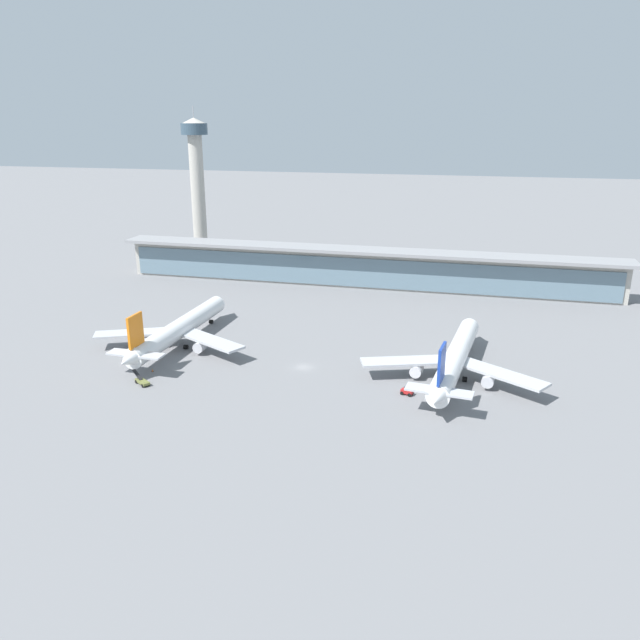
{
  "coord_description": "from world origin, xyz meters",
  "views": [
    {
      "loc": [
        41.24,
        -147.1,
        63.0
      ],
      "look_at": [
        0.0,
        18.27,
        7.42
      ],
      "focal_mm": 34.82,
      "sensor_mm": 36.0,
      "label": 1
    }
  ],
  "objects_px": {
    "service_truck_under_wing_red": "(407,391)",
    "control_tower": "(197,177)",
    "safety_cone_alpha": "(153,370)",
    "service_truck_near_nose_olive": "(142,381)",
    "airliner_centre_stand": "(455,359)",
    "airliner_left_stand": "(178,330)",
    "service_truck_mid_apron_yellow": "(502,373)"
  },
  "relations": [
    {
      "from": "airliner_centre_stand",
      "to": "control_tower",
      "type": "height_order",
      "value": "control_tower"
    },
    {
      "from": "control_tower",
      "to": "safety_cone_alpha",
      "type": "distance_m",
      "value": 147.97
    },
    {
      "from": "airliner_left_stand",
      "to": "service_truck_under_wing_red",
      "type": "distance_m",
      "value": 70.19
    },
    {
      "from": "airliner_centre_stand",
      "to": "service_truck_near_nose_olive",
      "type": "xyz_separation_m",
      "value": [
        -75.08,
        -22.96,
        -4.27
      ]
    },
    {
      "from": "control_tower",
      "to": "airliner_left_stand",
      "type": "bearing_deg",
      "value": -68.66
    },
    {
      "from": "airliner_centre_stand",
      "to": "service_truck_near_nose_olive",
      "type": "height_order",
      "value": "airliner_centre_stand"
    },
    {
      "from": "service_truck_near_nose_olive",
      "to": "service_truck_mid_apron_yellow",
      "type": "xyz_separation_m",
      "value": [
        87.08,
        27.24,
        0.07
      ]
    },
    {
      "from": "airliner_centre_stand",
      "to": "service_truck_under_wing_red",
      "type": "xyz_separation_m",
      "value": [
        -10.46,
        -13.25,
        -4.21
      ]
    },
    {
      "from": "service_truck_under_wing_red",
      "to": "safety_cone_alpha",
      "type": "bearing_deg",
      "value": -178.59
    },
    {
      "from": "airliner_left_stand",
      "to": "service_truck_under_wing_red",
      "type": "xyz_separation_m",
      "value": [
        67.89,
        -17.33,
        -4.21
      ]
    },
    {
      "from": "airliner_centre_stand",
      "to": "service_truck_mid_apron_yellow",
      "type": "xyz_separation_m",
      "value": [
        12.0,
        4.28,
        -4.21
      ]
    },
    {
      "from": "airliner_left_stand",
      "to": "airliner_centre_stand",
      "type": "xyz_separation_m",
      "value": [
        78.35,
        -4.08,
        0.0
      ]
    },
    {
      "from": "airliner_centre_stand",
      "to": "safety_cone_alpha",
      "type": "distance_m",
      "value": 78.17
    },
    {
      "from": "service_truck_mid_apron_yellow",
      "to": "safety_cone_alpha",
      "type": "relative_size",
      "value": 4.44
    },
    {
      "from": "airliner_centre_stand",
      "to": "service_truck_near_nose_olive",
      "type": "relative_size",
      "value": 9.46
    },
    {
      "from": "airliner_left_stand",
      "to": "safety_cone_alpha",
      "type": "relative_size",
      "value": 86.45
    },
    {
      "from": "safety_cone_alpha",
      "to": "service_truck_near_nose_olive",
      "type": "bearing_deg",
      "value": -79.41
    },
    {
      "from": "airliner_centre_stand",
      "to": "service_truck_mid_apron_yellow",
      "type": "height_order",
      "value": "airliner_centre_stand"
    },
    {
      "from": "service_truck_near_nose_olive",
      "to": "control_tower",
      "type": "height_order",
      "value": "control_tower"
    },
    {
      "from": "airliner_centre_stand",
      "to": "service_truck_mid_apron_yellow",
      "type": "bearing_deg",
      "value": 19.61
    },
    {
      "from": "service_truck_near_nose_olive",
      "to": "service_truck_under_wing_red",
      "type": "relative_size",
      "value": 1.98
    },
    {
      "from": "control_tower",
      "to": "safety_cone_alpha",
      "type": "xyz_separation_m",
      "value": [
        47.21,
        -135.28,
        -36.95
      ]
    },
    {
      "from": "service_truck_near_nose_olive",
      "to": "airliner_left_stand",
      "type": "bearing_deg",
      "value": 96.89
    },
    {
      "from": "service_truck_near_nose_olive",
      "to": "service_truck_mid_apron_yellow",
      "type": "distance_m",
      "value": 91.24
    },
    {
      "from": "service_truck_under_wing_red",
      "to": "control_tower",
      "type": "xyz_separation_m",
      "value": [
        -113.34,
        133.65,
        36.4
      ]
    },
    {
      "from": "service_truck_mid_apron_yellow",
      "to": "safety_cone_alpha",
      "type": "height_order",
      "value": "service_truck_mid_apron_yellow"
    },
    {
      "from": "service_truck_under_wing_red",
      "to": "control_tower",
      "type": "height_order",
      "value": "control_tower"
    },
    {
      "from": "service_truck_mid_apron_yellow",
      "to": "safety_cone_alpha",
      "type": "bearing_deg",
      "value": -167.8
    },
    {
      "from": "control_tower",
      "to": "airliner_centre_stand",
      "type": "bearing_deg",
      "value": -44.2
    },
    {
      "from": "airliner_centre_stand",
      "to": "safety_cone_alpha",
      "type": "relative_size",
      "value": 86.54
    },
    {
      "from": "airliner_left_stand",
      "to": "service_truck_under_wing_red",
      "type": "relative_size",
      "value": 18.7
    },
    {
      "from": "service_truck_near_nose_olive",
      "to": "service_truck_mid_apron_yellow",
      "type": "relative_size",
      "value": 2.06
    }
  ]
}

